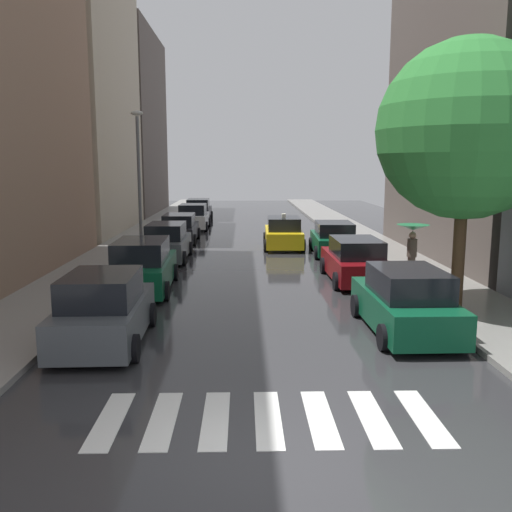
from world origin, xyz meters
The scene contains 20 objects.
ground_plane centered at (0.00, 24.00, -0.02)m, with size 28.00×72.00×0.04m, color #2E2E31.
sidewalk_left centered at (-6.50, 24.00, 0.07)m, with size 3.00×72.00×0.15m, color gray.
sidewalk_right centered at (6.50, 24.00, 0.07)m, with size 3.00×72.00×0.15m, color gray.
crosswalk_stripes centered at (0.00, 1.56, 0.01)m, with size 5.85×2.20×0.01m.
building_left_mid centered at (-11.00, 28.36, 8.04)m, with size 6.00×12.60×16.08m, color #B2A38C.
building_left_far centered at (-11.00, 42.24, 7.80)m, with size 6.00×13.75×15.59m, color #564C47.
building_right_mid centered at (11.00, 18.13, 9.38)m, with size 6.00×14.32×18.76m, color #564C47.
parked_car_left_nearest centered at (-3.79, 5.67, 0.82)m, with size 2.15×4.24×1.77m.
parked_car_left_second centered at (-3.89, 11.40, 0.84)m, with size 2.21×4.78×1.80m.
parked_car_left_third centered at (-3.89, 17.57, 0.80)m, with size 2.01×4.47×1.71m.
parked_car_left_fourth centered at (-3.99, 23.50, 0.75)m, with size 2.07×4.64×1.60m.
parked_car_left_fifth centered at (-3.81, 30.04, 0.79)m, with size 2.16×4.31×1.70m.
parked_car_left_sixth centered at (-3.87, 35.32, 0.81)m, with size 2.08×4.81×1.73m.
parked_car_right_nearest centered at (3.78, 6.44, 0.80)m, with size 2.13×4.47×1.71m.
parked_car_right_second centered at (3.76, 12.78, 0.77)m, with size 2.11×4.58×1.63m.
parked_car_right_third centered at (3.97, 18.98, 0.75)m, with size 2.22×4.50×1.60m.
taxi_midroad centered at (1.70, 21.29, 0.76)m, with size 2.16×4.46×1.81m.
pedestrian_foreground centered at (5.78, 12.48, 1.69)m, with size 1.17×1.17×2.01m.
street_tree_right centered at (5.94, 8.54, 5.28)m, with size 5.10×5.10×7.69m.
lamp_post_left centered at (-5.55, 20.24, 4.06)m, with size 0.60×0.28×6.76m.
Camera 1 is at (-0.41, -7.29, 4.31)m, focal length 38.57 mm.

